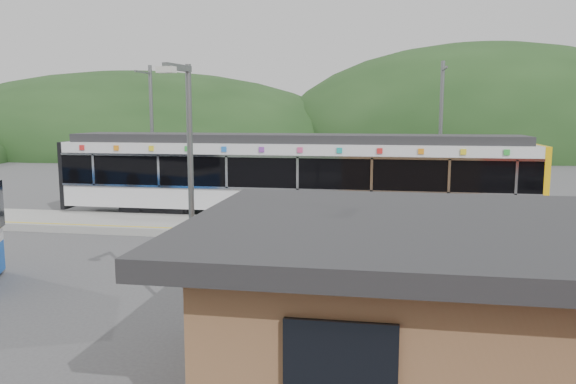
# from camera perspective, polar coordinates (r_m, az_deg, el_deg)

# --- Properties ---
(ground) EXTENTS (120.00, 120.00, 0.00)m
(ground) POSITION_cam_1_polar(r_m,az_deg,el_deg) (19.16, -4.09, -6.12)
(ground) COLOR #4C4C4F
(ground) RESTS_ON ground
(hills) EXTENTS (146.00, 149.00, 26.00)m
(hills) POSITION_cam_1_polar(r_m,az_deg,el_deg) (23.84, 13.69, -3.50)
(hills) COLOR #1E3D19
(hills) RESTS_ON ground
(platform) EXTENTS (26.00, 3.20, 0.30)m
(platform) POSITION_cam_1_polar(r_m,az_deg,el_deg) (22.26, -2.07, -3.70)
(platform) COLOR #9E9E99
(platform) RESTS_ON ground
(yellow_line) EXTENTS (26.00, 0.10, 0.01)m
(yellow_line) POSITION_cam_1_polar(r_m,az_deg,el_deg) (20.98, -2.80, -3.99)
(yellow_line) COLOR yellow
(yellow_line) RESTS_ON platform
(train) EXTENTS (20.44, 3.01, 3.74)m
(train) POSITION_cam_1_polar(r_m,az_deg,el_deg) (24.49, 0.39, 1.93)
(train) COLOR black
(train) RESTS_ON ground
(catenary_mast_west) EXTENTS (0.18, 1.80, 7.00)m
(catenary_mast_west) POSITION_cam_1_polar(r_m,az_deg,el_deg) (28.97, -13.67, 5.80)
(catenary_mast_west) COLOR slate
(catenary_mast_west) RESTS_ON ground
(catenary_mast_east) EXTENTS (0.18, 1.80, 7.00)m
(catenary_mast_east) POSITION_cam_1_polar(r_m,az_deg,el_deg) (26.73, 15.23, 5.57)
(catenary_mast_east) COLOR slate
(catenary_mast_east) RESTS_ON ground
(station_shelter) EXTENTS (9.20, 6.20, 3.00)m
(station_shelter) POSITION_cam_1_polar(r_m,az_deg,el_deg) (9.67, 18.63, -11.29)
(station_shelter) COLOR #946740
(station_shelter) RESTS_ON ground
(lamp_post) EXTENTS (0.37, 1.03, 5.66)m
(lamp_post) POSITION_cam_1_polar(r_m,az_deg,el_deg) (11.77, -10.05, 1.61)
(lamp_post) COLOR slate
(lamp_post) RESTS_ON ground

